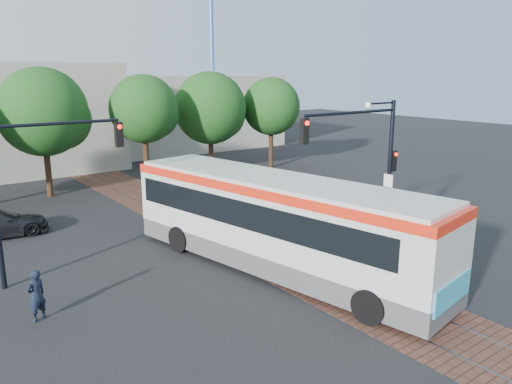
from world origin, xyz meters
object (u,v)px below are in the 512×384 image
city_bus (276,219)px  signal_pole_left (28,176)px  signal_pole_main (372,152)px  traffic_island (383,236)px  officer (36,295)px

city_bus → signal_pole_left: (-7.54, 4.36, 1.87)m
signal_pole_main → city_bus: bearing=174.5°
city_bus → signal_pole_main: 5.19m
traffic_island → signal_pole_main: (-0.96, 0.09, 3.83)m
traffic_island → officer: (-13.97, 1.74, 0.48)m
city_bus → signal_pole_left: bearing=140.1°
officer → signal_pole_left: bearing=-126.1°
city_bus → officer: city_bus is taller
traffic_island → signal_pole_left: size_ratio=0.87×
signal_pole_main → signal_pole_left: signal_pole_main is taller
officer → city_bus: bearing=149.5°
city_bus → signal_pole_main: size_ratio=2.28×
signal_pole_main → officer: 13.53m
traffic_island → city_bus: bearing=174.6°
officer → traffic_island: bearing=150.7°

